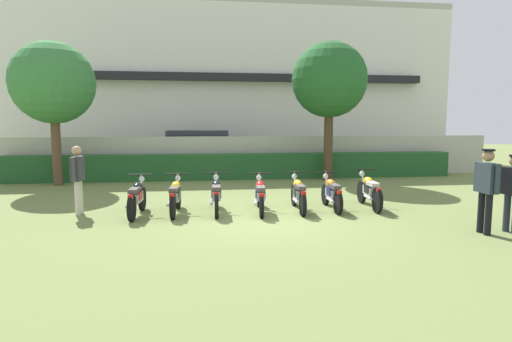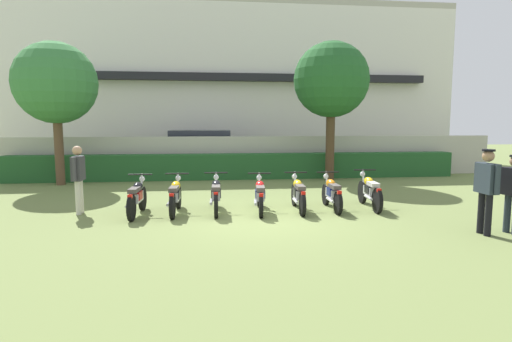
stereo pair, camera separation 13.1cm
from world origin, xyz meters
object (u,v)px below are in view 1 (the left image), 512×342
at_px(motorcycle_in_row_4, 298,193).
at_px(tree_near_inspector, 53,83).
at_px(motorcycle_in_row_0, 137,197).
at_px(motorcycle_in_row_3, 260,195).
at_px(parked_car, 202,151).
at_px(motorcycle_in_row_6, 369,191).
at_px(officer_0, 487,184).
at_px(motorcycle_in_row_2, 216,195).
at_px(motorcycle_in_row_1, 175,196).
at_px(tree_far_side, 329,81).
at_px(motorcycle_in_row_5, 332,193).
at_px(inspector_person, 78,174).

bearing_deg(motorcycle_in_row_4, tree_near_inspector, 57.82).
xyz_separation_m(motorcycle_in_row_0, motorcycle_in_row_3, (3.01, 0.05, -0.01)).
bearing_deg(motorcycle_in_row_4, parked_car, 18.58).
distance_m(motorcycle_in_row_6, officer_0, 3.12).
distance_m(tree_near_inspector, motorcycle_in_row_2, 8.27).
bearing_deg(motorcycle_in_row_6, motorcycle_in_row_1, 95.88).
height_order(motorcycle_in_row_2, officer_0, officer_0).
bearing_deg(motorcycle_in_row_1, motorcycle_in_row_4, -87.87).
xyz_separation_m(tree_near_inspector, officer_0, (10.76, -8.08, -2.58)).
bearing_deg(parked_car, tree_near_inspector, -142.78).
bearing_deg(tree_far_side, tree_near_inspector, -179.81).
height_order(motorcycle_in_row_0, motorcycle_in_row_4, motorcycle_in_row_0).
xyz_separation_m(motorcycle_in_row_0, motorcycle_in_row_1, (0.91, 0.12, -0.00)).
bearing_deg(motorcycle_in_row_5, motorcycle_in_row_1, 91.98).
xyz_separation_m(tree_far_side, motorcycle_in_row_3, (-3.44, -5.45, -3.39)).
distance_m(motorcycle_in_row_4, inspector_person, 5.47).
bearing_deg(motorcycle_in_row_2, officer_0, -115.43).
bearing_deg(motorcycle_in_row_2, motorcycle_in_row_6, -87.23).
bearing_deg(motorcycle_in_row_3, tree_far_side, -27.01).
relative_size(motorcycle_in_row_3, motorcycle_in_row_4, 1.02).
distance_m(motorcycle_in_row_2, motorcycle_in_row_6, 4.02).
bearing_deg(motorcycle_in_row_2, parked_car, 3.84).
relative_size(parked_car, tree_near_inspector, 0.91).
relative_size(motorcycle_in_row_3, motorcycle_in_row_6, 0.96).
bearing_deg(motorcycle_in_row_6, parked_car, 31.60).
bearing_deg(motorcycle_in_row_4, tree_far_side, -20.98).
relative_size(motorcycle_in_row_1, motorcycle_in_row_5, 1.02).
distance_m(tree_far_side, motorcycle_in_row_4, 6.85).
relative_size(motorcycle_in_row_5, motorcycle_in_row_6, 0.91).
xyz_separation_m(motorcycle_in_row_0, motorcycle_in_row_4, (4.00, 0.08, -0.01)).
height_order(motorcycle_in_row_4, motorcycle_in_row_6, motorcycle_in_row_6).
height_order(tree_near_inspector, inspector_person, tree_near_inspector).
height_order(tree_near_inspector, motorcycle_in_row_3, tree_near_inspector).
relative_size(tree_near_inspector, motorcycle_in_row_6, 2.58).
bearing_deg(motorcycle_in_row_6, tree_near_inspector, 66.04).
distance_m(parked_car, tree_near_inspector, 6.74).
distance_m(tree_far_side, motorcycle_in_row_1, 8.43).
distance_m(tree_far_side, motorcycle_in_row_0, 9.12).
distance_m(motorcycle_in_row_1, motorcycle_in_row_3, 2.10).
relative_size(motorcycle_in_row_6, inspector_person, 1.17).
bearing_deg(motorcycle_in_row_1, inspector_person, 86.86).
distance_m(motorcycle_in_row_0, motorcycle_in_row_2, 1.91).
xyz_separation_m(inspector_person, officer_0, (8.65, -2.98, 0.03)).
xyz_separation_m(tree_far_side, motorcycle_in_row_6, (-0.52, -5.32, -3.37)).
relative_size(motorcycle_in_row_0, motorcycle_in_row_4, 0.98).
bearing_deg(motorcycle_in_row_0, motorcycle_in_row_6, -84.70).
bearing_deg(motorcycle_in_row_3, motorcycle_in_row_4, -83.45).
distance_m(tree_near_inspector, motorcycle_in_row_5, 10.48).
relative_size(parked_car, motorcycle_in_row_0, 2.53).
bearing_deg(parked_car, inspector_person, -106.14).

